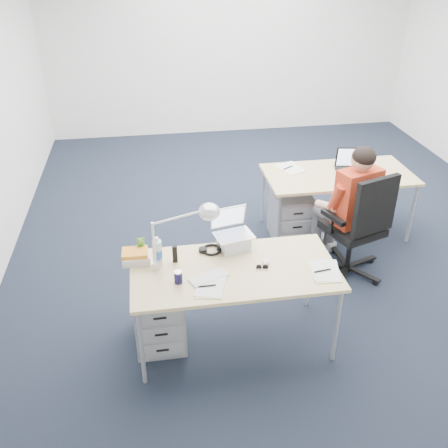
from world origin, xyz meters
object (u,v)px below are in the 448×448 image
at_px(office_chair, 353,246).
at_px(drawer_pedestal_far, 291,216).
at_px(drawer_pedestal_near, 160,314).
at_px(computer_mouse, 266,262).
at_px(bear_figurine, 141,247).
at_px(silver_laptop, 234,231).
at_px(wireless_keyboard, 209,277).
at_px(desk_near, 234,274).
at_px(book_stack, 136,256).
at_px(can_koozie, 178,277).
at_px(headphones, 212,249).
at_px(cordless_phone, 175,254).
at_px(desk_lamp, 175,236).
at_px(sunglasses, 262,267).
at_px(water_bottle, 157,251).
at_px(far_cup, 368,160).
at_px(desk_far, 338,177).
at_px(seated_person, 345,206).
at_px(dark_laptop, 356,162).

height_order(office_chair, drawer_pedestal_far, office_chair).
distance_m(drawer_pedestal_near, computer_mouse, 0.98).
bearing_deg(office_chair, bear_figurine, 174.05).
height_order(drawer_pedestal_far, silver_laptop, silver_laptop).
xyz_separation_m(drawer_pedestal_near, bear_figurine, (-0.10, 0.20, 0.54)).
bearing_deg(wireless_keyboard, desk_near, -0.33).
bearing_deg(silver_laptop, book_stack, 172.97).
bearing_deg(can_koozie, drawer_pedestal_near, 127.02).
relative_size(headphones, can_koozie, 2.18).
height_order(cordless_phone, desk_lamp, desk_lamp).
distance_m(computer_mouse, sunglasses, 0.07).
distance_m(office_chair, water_bottle, 2.07).
xyz_separation_m(can_koozie, cordless_phone, (-0.00, 0.28, 0.02)).
distance_m(office_chair, sunglasses, 1.44).
bearing_deg(sunglasses, cordless_phone, 174.35).
bearing_deg(silver_laptop, office_chair, 7.97).
height_order(desk_near, wireless_keyboard, wireless_keyboard).
relative_size(can_koozie, cordless_phone, 0.69).
xyz_separation_m(headphones, sunglasses, (0.35, -0.31, -0.01)).
relative_size(desk_near, office_chair, 1.41).
xyz_separation_m(cordless_phone, sunglasses, (0.66, -0.20, -0.06)).
bearing_deg(cordless_phone, water_bottle, -171.85).
xyz_separation_m(book_stack, far_cup, (2.61, 1.57, -0.00)).
distance_m(desk_near, wireless_keyboard, 0.24).
bearing_deg(desk_far, computer_mouse, -127.33).
distance_m(desk_near, seated_person, 1.59).
distance_m(seated_person, cordless_phone, 1.90).
relative_size(office_chair, seated_person, 0.85).
bearing_deg(seated_person, wireless_keyboard, -164.16).
xyz_separation_m(desk_far, can_koozie, (-1.88, -1.69, 0.10)).
height_order(desk_near, bear_figurine, bear_figurine).
distance_m(office_chair, book_stack, 2.20).
distance_m(headphones, far_cup, 2.50).
relative_size(wireless_keyboard, computer_mouse, 3.20).
xyz_separation_m(book_stack, sunglasses, (0.97, -0.25, -0.04)).
xyz_separation_m(silver_laptop, headphones, (-0.18, -0.02, -0.15)).
xyz_separation_m(desk_near, seated_person, (1.28, 0.95, -0.01)).
bearing_deg(drawer_pedestal_near, sunglasses, -9.23).
distance_m(sunglasses, desk_lamp, 0.72).
height_order(wireless_keyboard, headphones, headphones).
bearing_deg(desk_lamp, computer_mouse, 0.86).
relative_size(seated_person, drawer_pedestal_far, 2.42).
xyz_separation_m(office_chair, dark_laptop, (0.28, 0.80, 0.55)).
bearing_deg(far_cup, drawer_pedestal_far, -164.81).
height_order(desk_near, office_chair, office_chair).
xyz_separation_m(silver_laptop, computer_mouse, (0.21, -0.26, -0.15)).
distance_m(drawer_pedestal_far, headphones, 1.70).
xyz_separation_m(office_chair, water_bottle, (-1.91, -0.61, 0.53)).
relative_size(water_bottle, far_cup, 2.52).
bearing_deg(water_bottle, wireless_keyboard, -34.83).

